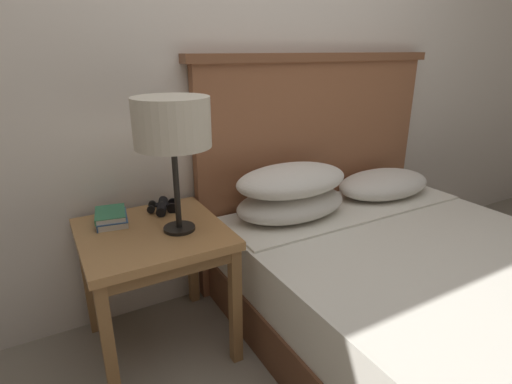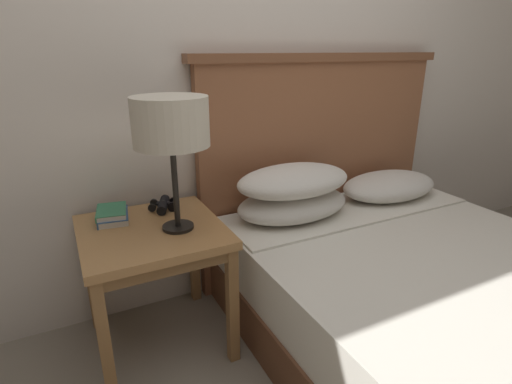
{
  "view_description": "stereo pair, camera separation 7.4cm",
  "coord_description": "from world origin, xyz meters",
  "px_view_note": "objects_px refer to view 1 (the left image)",
  "views": [
    {
      "loc": [
        -0.89,
        -0.98,
        1.29
      ],
      "look_at": [
        -0.06,
        0.5,
        0.68
      ],
      "focal_mm": 28.0,
      "sensor_mm": 36.0,
      "label": 1
    },
    {
      "loc": [
        -0.82,
        -1.01,
        1.29
      ],
      "look_at": [
        -0.06,
        0.5,
        0.68
      ],
      "focal_mm": 28.0,
      "sensor_mm": 36.0,
      "label": 2
    }
  ],
  "objects_px": {
    "nightstand": "(154,246)",
    "binoculars_pair": "(163,206)",
    "table_lamp": "(172,125)",
    "book_on_nightstand": "(112,219)",
    "bed": "(424,288)",
    "book_stacked_on_top": "(110,214)"
  },
  "relations": [
    {
      "from": "table_lamp",
      "to": "book_on_nightstand",
      "type": "relative_size",
      "value": 2.66
    },
    {
      "from": "table_lamp",
      "to": "binoculars_pair",
      "type": "xyz_separation_m",
      "value": [
        0.0,
        0.24,
        -0.42
      ]
    },
    {
      "from": "binoculars_pair",
      "to": "table_lamp",
      "type": "bearing_deg",
      "value": -90.22
    },
    {
      "from": "table_lamp",
      "to": "nightstand",
      "type": "bearing_deg",
      "value": 150.94
    },
    {
      "from": "table_lamp",
      "to": "book_on_nightstand",
      "type": "height_order",
      "value": "table_lamp"
    },
    {
      "from": "nightstand",
      "to": "bed",
      "type": "distance_m",
      "value": 1.2
    },
    {
      "from": "bed",
      "to": "binoculars_pair",
      "type": "distance_m",
      "value": 1.24
    },
    {
      "from": "book_stacked_on_top",
      "to": "binoculars_pair",
      "type": "xyz_separation_m",
      "value": [
        0.24,
        0.02,
        -0.02
      ]
    },
    {
      "from": "table_lamp",
      "to": "book_stacked_on_top",
      "type": "xyz_separation_m",
      "value": [
        -0.24,
        0.21,
        -0.4
      ]
    },
    {
      "from": "book_on_nightstand",
      "to": "binoculars_pair",
      "type": "bearing_deg",
      "value": 5.23
    },
    {
      "from": "book_on_nightstand",
      "to": "nightstand",
      "type": "bearing_deg",
      "value": -50.5
    },
    {
      "from": "nightstand",
      "to": "book_on_nightstand",
      "type": "relative_size",
      "value": 2.84
    },
    {
      "from": "book_on_nightstand",
      "to": "binoculars_pair",
      "type": "xyz_separation_m",
      "value": [
        0.23,
        0.02,
        0.01
      ]
    },
    {
      "from": "nightstand",
      "to": "binoculars_pair",
      "type": "distance_m",
      "value": 0.23
    },
    {
      "from": "table_lamp",
      "to": "binoculars_pair",
      "type": "relative_size",
      "value": 3.3
    },
    {
      "from": "bed",
      "to": "book_on_nightstand",
      "type": "xyz_separation_m",
      "value": [
        -1.17,
        0.72,
        0.3
      ]
    },
    {
      "from": "book_stacked_on_top",
      "to": "binoculars_pair",
      "type": "bearing_deg",
      "value": 5.54
    },
    {
      "from": "bed",
      "to": "nightstand",
      "type": "bearing_deg",
      "value": 151.34
    },
    {
      "from": "nightstand",
      "to": "bed",
      "type": "relative_size",
      "value": 0.3
    },
    {
      "from": "book_on_nightstand",
      "to": "table_lamp",
      "type": "bearing_deg",
      "value": -42.84
    },
    {
      "from": "book_on_nightstand",
      "to": "bed",
      "type": "bearing_deg",
      "value": -31.86
    },
    {
      "from": "nightstand",
      "to": "table_lamp",
      "type": "distance_m",
      "value": 0.53
    }
  ]
}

